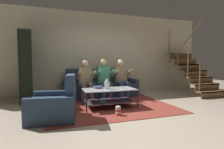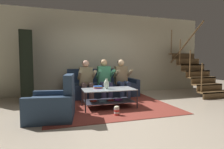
{
  "view_description": "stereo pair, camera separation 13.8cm",
  "coord_description": "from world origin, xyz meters",
  "px_view_note": "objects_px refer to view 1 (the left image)",
  "views": [
    {
      "loc": [
        -1.54,
        -3.79,
        1.13
      ],
      "look_at": [
        -0.03,
        0.73,
        0.8
      ],
      "focal_mm": 28.0,
      "sensor_mm": 36.0,
      "label": 1
    },
    {
      "loc": [
        -1.41,
        -3.83,
        1.13
      ],
      "look_at": [
        -0.03,
        0.73,
        0.8
      ],
      "focal_mm": 28.0,
      "sensor_mm": 36.0,
      "label": 2
    }
  ],
  "objects_px": {
    "person_seated_right": "(121,77)",
    "book_stack": "(98,87)",
    "person_seated_left": "(86,79)",
    "popcorn_tub": "(118,111)",
    "bookshelf": "(24,72)",
    "armchair": "(55,105)",
    "person_seated_middle": "(104,78)",
    "coffee_table": "(109,95)",
    "couch": "(100,87)",
    "vase": "(107,84)"
  },
  "relations": [
    {
      "from": "person_seated_right",
      "to": "book_stack",
      "type": "height_order",
      "value": "person_seated_right"
    },
    {
      "from": "person_seated_left",
      "to": "popcorn_tub",
      "type": "height_order",
      "value": "person_seated_left"
    },
    {
      "from": "bookshelf",
      "to": "armchair",
      "type": "relative_size",
      "value": 2.01
    },
    {
      "from": "person_seated_left",
      "to": "bookshelf",
      "type": "height_order",
      "value": "bookshelf"
    },
    {
      "from": "book_stack",
      "to": "bookshelf",
      "type": "relative_size",
      "value": 0.11
    },
    {
      "from": "person_seated_left",
      "to": "person_seated_right",
      "type": "bearing_deg",
      "value": 0.12
    },
    {
      "from": "person_seated_right",
      "to": "popcorn_tub",
      "type": "distance_m",
      "value": 1.87
    },
    {
      "from": "bookshelf",
      "to": "book_stack",
      "type": "bearing_deg",
      "value": -34.16
    },
    {
      "from": "person_seated_left",
      "to": "armchair",
      "type": "xyz_separation_m",
      "value": [
        -0.88,
        -1.46,
        -0.37
      ]
    },
    {
      "from": "person_seated_middle",
      "to": "book_stack",
      "type": "relative_size",
      "value": 5.56
    },
    {
      "from": "coffee_table",
      "to": "couch",
      "type": "bearing_deg",
      "value": 84.47
    },
    {
      "from": "book_stack",
      "to": "bookshelf",
      "type": "xyz_separation_m",
      "value": [
        -1.87,
        1.27,
        0.34
      ]
    },
    {
      "from": "couch",
      "to": "bookshelf",
      "type": "relative_size",
      "value": 1.2
    },
    {
      "from": "book_stack",
      "to": "couch",
      "type": "bearing_deg",
      "value": 74.25
    },
    {
      "from": "book_stack",
      "to": "armchair",
      "type": "bearing_deg",
      "value": -147.63
    },
    {
      "from": "book_stack",
      "to": "vase",
      "type": "bearing_deg",
      "value": -32.34
    },
    {
      "from": "coffee_table",
      "to": "armchair",
      "type": "height_order",
      "value": "armchair"
    },
    {
      "from": "person_seated_right",
      "to": "book_stack",
      "type": "distance_m",
      "value": 1.24
    },
    {
      "from": "vase",
      "to": "bookshelf",
      "type": "height_order",
      "value": "bookshelf"
    },
    {
      "from": "person_seated_left",
      "to": "person_seated_middle",
      "type": "distance_m",
      "value": 0.56
    },
    {
      "from": "person_seated_right",
      "to": "armchair",
      "type": "relative_size",
      "value": 1.22
    },
    {
      "from": "person_seated_left",
      "to": "vase",
      "type": "distance_m",
      "value": 0.98
    },
    {
      "from": "person_seated_left",
      "to": "coffee_table",
      "type": "xyz_separation_m",
      "value": [
        0.41,
        -0.94,
        -0.34
      ]
    },
    {
      "from": "person_seated_middle",
      "to": "armchair",
      "type": "bearing_deg",
      "value": -134.53
    },
    {
      "from": "armchair",
      "to": "coffee_table",
      "type": "bearing_deg",
      "value": 21.79
    },
    {
      "from": "person_seated_middle",
      "to": "bookshelf",
      "type": "height_order",
      "value": "bookshelf"
    },
    {
      "from": "bookshelf",
      "to": "popcorn_tub",
      "type": "relative_size",
      "value": 9.74
    },
    {
      "from": "coffee_table",
      "to": "book_stack",
      "type": "distance_m",
      "value": 0.34
    },
    {
      "from": "person_seated_middle",
      "to": "armchair",
      "type": "height_order",
      "value": "person_seated_middle"
    },
    {
      "from": "coffee_table",
      "to": "popcorn_tub",
      "type": "distance_m",
      "value": 0.72
    },
    {
      "from": "person_seated_left",
      "to": "coffee_table",
      "type": "bearing_deg",
      "value": -66.55
    },
    {
      "from": "popcorn_tub",
      "to": "person_seated_left",
      "type": "bearing_deg",
      "value": 103.63
    },
    {
      "from": "coffee_table",
      "to": "armchair",
      "type": "distance_m",
      "value": 1.39
    },
    {
      "from": "couch",
      "to": "vase",
      "type": "height_order",
      "value": "couch"
    },
    {
      "from": "book_stack",
      "to": "popcorn_tub",
      "type": "relative_size",
      "value": 1.07
    },
    {
      "from": "bookshelf",
      "to": "popcorn_tub",
      "type": "xyz_separation_m",
      "value": [
        2.09,
        -2.1,
        -0.74
      ]
    },
    {
      "from": "couch",
      "to": "popcorn_tub",
      "type": "distance_m",
      "value": 2.22
    },
    {
      "from": "book_stack",
      "to": "coffee_table",
      "type": "bearing_deg",
      "value": -32.14
    },
    {
      "from": "person_seated_middle",
      "to": "person_seated_right",
      "type": "height_order",
      "value": "person_seated_middle"
    },
    {
      "from": "person_seated_middle",
      "to": "vase",
      "type": "xyz_separation_m",
      "value": [
        -0.19,
        -0.92,
        -0.08
      ]
    },
    {
      "from": "person_seated_left",
      "to": "vase",
      "type": "relative_size",
      "value": 4.71
    },
    {
      "from": "couch",
      "to": "coffee_table",
      "type": "height_order",
      "value": "couch"
    },
    {
      "from": "person_seated_left",
      "to": "coffee_table",
      "type": "relative_size",
      "value": 0.92
    },
    {
      "from": "couch",
      "to": "popcorn_tub",
      "type": "relative_size",
      "value": 11.64
    },
    {
      "from": "popcorn_tub",
      "to": "bookshelf",
      "type": "bearing_deg",
      "value": 134.88
    },
    {
      "from": "bookshelf",
      "to": "vase",
      "type": "bearing_deg",
      "value": -33.99
    },
    {
      "from": "couch",
      "to": "coffee_table",
      "type": "distance_m",
      "value": 1.53
    },
    {
      "from": "coffee_table",
      "to": "popcorn_tub",
      "type": "relative_size",
      "value": 6.28
    },
    {
      "from": "couch",
      "to": "vase",
      "type": "bearing_deg",
      "value": -97.43
    },
    {
      "from": "vase",
      "to": "armchair",
      "type": "distance_m",
      "value": 1.39
    }
  ]
}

